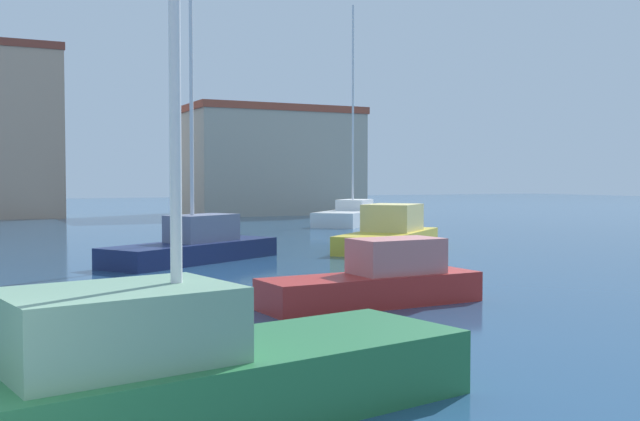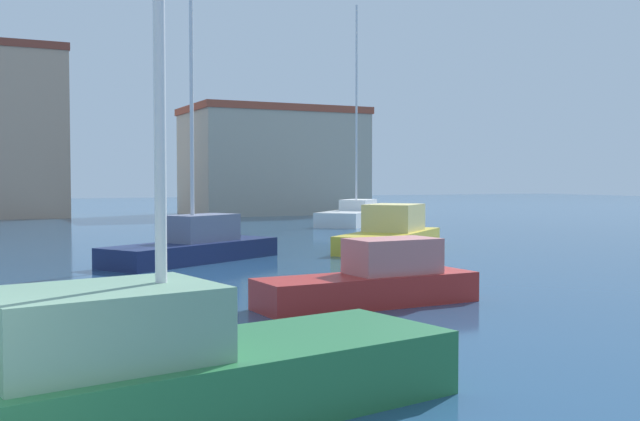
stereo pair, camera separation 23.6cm
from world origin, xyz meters
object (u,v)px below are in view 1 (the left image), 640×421
(motorboat_yellow_distant_north, at_px, (390,233))
(sailboat_white_center_channel, at_px, (353,214))
(sailboat_navy_behind_lamppost, at_px, (195,244))
(motorboat_red_far_right, at_px, (378,281))
(sailboat_green_outer_mooring, at_px, (166,372))

(motorboat_yellow_distant_north, bearing_deg, sailboat_white_center_channel, 66.33)
(sailboat_white_center_channel, bearing_deg, sailboat_navy_behind_lamppost, -132.63)
(motorboat_red_far_right, xyz_separation_m, sailboat_white_center_channel, (12.70, 24.27, 0.06))
(sailboat_navy_behind_lamppost, bearing_deg, sailboat_green_outer_mooring, -107.72)
(sailboat_green_outer_mooring, height_order, sailboat_white_center_channel, sailboat_white_center_channel)
(sailboat_navy_behind_lamppost, bearing_deg, motorboat_red_far_right, -83.83)
(sailboat_navy_behind_lamppost, height_order, sailboat_white_center_channel, sailboat_white_center_channel)
(sailboat_white_center_channel, bearing_deg, motorboat_yellow_distant_north, -113.67)
(sailboat_green_outer_mooring, distance_m, sailboat_white_center_channel, 35.14)
(motorboat_yellow_distant_north, bearing_deg, sailboat_navy_behind_lamppost, -173.49)
(sailboat_green_outer_mooring, bearing_deg, sailboat_navy_behind_lamppost, 72.28)
(sailboat_white_center_channel, bearing_deg, sailboat_green_outer_mooring, -121.76)
(motorboat_red_far_right, xyz_separation_m, sailboat_green_outer_mooring, (-5.80, -5.60, 0.10))
(motorboat_red_far_right, relative_size, sailboat_white_center_channel, 0.38)
(sailboat_navy_behind_lamppost, bearing_deg, motorboat_yellow_distant_north, 6.51)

